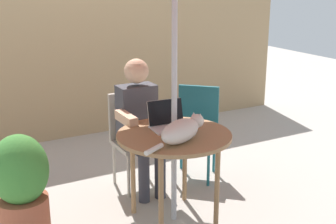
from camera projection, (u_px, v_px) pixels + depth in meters
ground_plane at (174, 219)px, 3.83m from camera, size 14.00×14.00×0.00m
fence_back at (77, 66)px, 5.58m from camera, size 5.84×0.08×1.74m
patio_table at (174, 142)px, 3.63m from camera, size 0.90×0.90×0.74m
chair_occupied at (133, 132)px, 4.33m from camera, size 0.40×0.40×0.89m
chair_empty at (196, 124)px, 4.55m from camera, size 0.57×0.57×0.89m
person_seated at (140, 119)px, 4.15m from camera, size 0.48×0.48×1.23m
laptop at (168, 120)px, 3.75m from camera, size 0.32×0.27×0.21m
cat at (182, 131)px, 3.43m from camera, size 0.62×0.34×0.17m
potted_plant_near_fence at (22, 190)px, 3.32m from camera, size 0.41×0.41×0.87m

